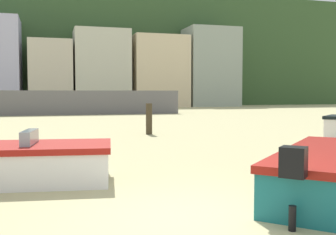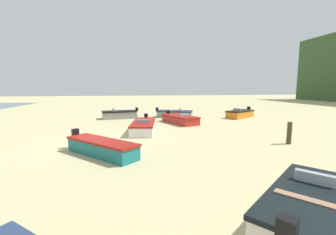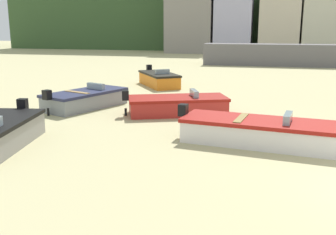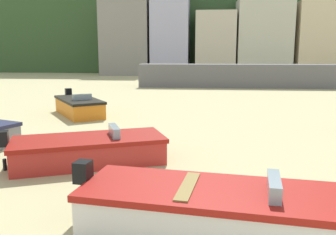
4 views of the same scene
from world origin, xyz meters
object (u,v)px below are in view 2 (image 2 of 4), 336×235
at_px(boat_grey_2, 119,115).
at_px(mooring_post_near_water, 289,133).
at_px(boat_teal_4, 101,147).
at_px(boat_red_6, 180,119).
at_px(boat_grey_5, 175,114).
at_px(boat_white_7, 144,126).
at_px(boat_orange_1, 240,114).
at_px(boat_white_8, 308,210).

xyz_separation_m(boat_grey_2, mooring_post_near_water, (13.30, 10.85, 0.24)).
height_order(boat_grey_2, boat_teal_4, boat_grey_2).
relative_size(boat_grey_2, boat_red_6, 0.91).
xyz_separation_m(boat_grey_2, boat_grey_5, (-0.01, 6.29, -0.04)).
xyz_separation_m(boat_white_7, mooring_post_near_water, (5.41, 8.58, 0.27)).
distance_m(boat_red_6, boat_white_7, 5.08).
distance_m(boat_orange_1, boat_red_6, 8.19).
bearing_deg(mooring_post_near_water, boat_white_8, -34.86).
distance_m(boat_grey_2, mooring_post_near_water, 17.17).
distance_m(boat_teal_4, boat_white_7, 6.43).
relative_size(boat_grey_2, boat_white_7, 0.78).
bearing_deg(boat_grey_5, boat_grey_2, -68.21).
relative_size(boat_red_6, boat_white_7, 0.86).
distance_m(boat_grey_2, boat_grey_5, 6.29).
bearing_deg(boat_orange_1, boat_grey_5, 44.24).
bearing_deg(boat_white_7, boat_grey_2, -65.90).
relative_size(boat_orange_1, boat_white_7, 0.77).
xyz_separation_m(boat_white_8, mooring_post_near_water, (-7.58, 5.28, 0.19)).
xyz_separation_m(boat_teal_4, boat_red_6, (-9.41, 6.16, -0.02)).
xyz_separation_m(boat_teal_4, boat_grey_5, (-13.83, 6.49, -0.01)).
height_order(boat_grey_2, boat_red_6, boat_grey_2).
relative_size(boat_orange_1, boat_teal_4, 1.01).
relative_size(boat_grey_5, boat_white_7, 0.83).
xyz_separation_m(boat_grey_2, boat_white_8, (20.88, 5.57, 0.05)).
distance_m(boat_grey_5, boat_red_6, 4.43).
bearing_deg(boat_white_8, boat_orange_1, 117.62).
xyz_separation_m(boat_red_6, mooring_post_near_water, (8.89, 4.89, 0.29)).
bearing_deg(boat_teal_4, boat_red_6, -167.73).
distance_m(boat_red_6, boat_white_8, 16.48).
height_order(boat_orange_1, boat_white_8, boat_white_8).
bearing_deg(boat_white_8, boat_grey_5, 138.22).
bearing_deg(boat_white_8, boat_grey_2, 155.13).
relative_size(boat_grey_5, mooring_post_near_water, 3.20).
distance_m(boat_grey_5, boat_white_7, 8.86).
bearing_deg(boat_orange_1, boat_white_7, 85.29).
height_order(boat_grey_5, boat_white_8, boat_white_8).
distance_m(boat_orange_1, boat_teal_4, 18.51).
bearing_deg(boat_teal_4, boat_grey_2, -135.35).
distance_m(boat_grey_5, boat_white_8, 20.90).
bearing_deg(boat_grey_2, boat_white_8, -175.26).
bearing_deg(mooring_post_near_water, boat_teal_4, -87.30).
height_order(boat_teal_4, boat_white_8, boat_white_8).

